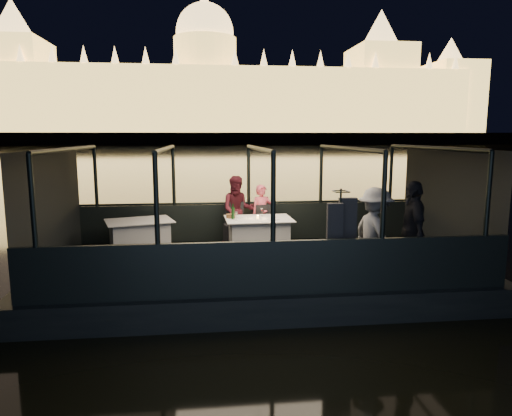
{
  "coord_description": "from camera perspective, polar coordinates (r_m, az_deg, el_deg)",
  "views": [
    {
      "loc": [
        -1.06,
        -8.99,
        3.06
      ],
      "look_at": [
        0.0,
        0.4,
        1.55
      ],
      "focal_mm": 32.0,
      "sensor_mm": 36.0,
      "label": 1
    }
  ],
  "objects": [
    {
      "name": "river_water",
      "position": [
        89.05,
        -5.81,
        7.05
      ],
      "size": [
        500.0,
        500.0,
        0.0
      ],
      "primitive_type": "plane",
      "color": "black",
      "rests_on": "ground"
    },
    {
      "name": "amber_candle",
      "position": [
        9.93,
        0.21,
        -1.1
      ],
      "size": [
        0.05,
        0.05,
        0.07
      ],
      "primitive_type": "cylinder",
      "rotation": [
        0.0,
        0.0,
        -0.02
      ],
      "color": "#FFB93F",
      "rests_on": "dining_table_central"
    },
    {
      "name": "person_woman_coral",
      "position": [
        10.81,
        0.76,
        -0.56
      ],
      "size": [
        0.58,
        0.46,
        1.41
      ],
      "primitive_type": "imported",
      "rotation": [
        0.0,
        0.0,
        0.26
      ],
      "color": "#E25263",
      "rests_on": "boat_deck"
    },
    {
      "name": "cabin_glass_starboard",
      "position": [
        7.14,
        2.17,
        1.35
      ],
      "size": [
        8.0,
        0.02,
        1.4
      ],
      "primitive_type": null,
      "color": "#99B2B2",
      "rests_on": "gunwale_starboard"
    },
    {
      "name": "canopy_ribs",
      "position": [
        9.16,
        0.28,
        0.23
      ],
      "size": [
        8.0,
        4.0,
        2.3
      ],
      "primitive_type": null,
      "color": "black",
      "rests_on": "boat_deck"
    },
    {
      "name": "wine_bottle",
      "position": [
        9.87,
        -2.89,
        -0.53
      ],
      "size": [
        0.07,
        0.07,
        0.33
      ],
      "primitive_type": "cylinder",
      "rotation": [
        0.0,
        0.0,
        0.01
      ],
      "color": "black",
      "rests_on": "dining_table_central"
    },
    {
      "name": "dining_table_aft",
      "position": [
        10.29,
        -14.32,
        -3.41
      ],
      "size": [
        1.62,
        1.36,
        0.74
      ],
      "primitive_type": "cube",
      "rotation": [
        0.0,
        0.0,
        0.29
      ],
      "color": "white",
      "rests_on": "boat_deck"
    },
    {
      "name": "parliament_building",
      "position": [
        185.81,
        -6.34,
        17.03
      ],
      "size": [
        220.0,
        32.0,
        60.0
      ],
      "primitive_type": null,
      "color": "#F2D18C",
      "rests_on": "embankment"
    },
    {
      "name": "end_wall_aft",
      "position": [
        10.41,
        22.71,
        0.59
      ],
      "size": [
        0.02,
        4.0,
        2.3
      ],
      "primitive_type": null,
      "color": "black",
      "rests_on": "boat_deck"
    },
    {
      "name": "passenger_dark",
      "position": [
        8.49,
        18.92,
        -3.03
      ],
      "size": [
        0.64,
        1.12,
        1.79
      ],
      "primitive_type": "imported",
      "rotation": [
        0.0,
        0.0,
        4.51
      ],
      "color": "black",
      "rests_on": "boat_deck"
    },
    {
      "name": "cabin_glass_port",
      "position": [
        11.08,
        -0.93,
        4.11
      ],
      "size": [
        8.0,
        0.02,
        1.4
      ],
      "primitive_type": null,
      "color": "#99B2B2",
      "rests_on": "gunwale_port"
    },
    {
      "name": "passenger_stripe",
      "position": [
        8.34,
        14.65,
        -3.05
      ],
      "size": [
        0.82,
        1.18,
        1.67
      ],
      "primitive_type": "imported",
      "rotation": [
        0.0,
        0.0,
        1.78
      ],
      "color": "silver",
      "rests_on": "boat_deck"
    },
    {
      "name": "gunwale_port",
      "position": [
        11.24,
        -0.92,
        -1.74
      ],
      "size": [
        8.0,
        0.08,
        0.9
      ],
      "primitive_type": "cube",
      "color": "black",
      "rests_on": "boat_deck"
    },
    {
      "name": "coat_stand",
      "position": [
        7.81,
        10.42,
        -3.33
      ],
      "size": [
        0.55,
        0.48,
        1.69
      ],
      "primitive_type": null,
      "rotation": [
        0.0,
        0.0,
        -0.25
      ],
      "color": "black",
      "rests_on": "boat_deck"
    },
    {
      "name": "wine_glass_white",
      "position": [
        9.72,
        -2.47,
        -1.0
      ],
      "size": [
        0.07,
        0.07,
        0.18
      ],
      "primitive_type": null,
      "rotation": [
        0.0,
        0.0,
        -0.2
      ],
      "color": "silver",
      "rests_on": "dining_table_central"
    },
    {
      "name": "wine_glass_red",
      "position": [
        10.22,
        0.74,
        -0.5
      ],
      "size": [
        0.07,
        0.07,
        0.18
      ],
      "primitive_type": null,
      "rotation": [
        0.0,
        0.0,
        0.24
      ],
      "color": "white",
      "rests_on": "dining_table_central"
    },
    {
      "name": "gunwale_starboard",
      "position": [
        7.38,
        2.11,
        -7.54
      ],
      "size": [
        8.0,
        0.08,
        0.9
      ],
      "primitive_type": "cube",
      "color": "black",
      "rests_on": "boat_deck"
    },
    {
      "name": "boat_hull",
      "position": [
        9.56,
        0.27,
        -9.6
      ],
      "size": [
        8.6,
        4.4,
        1.0
      ],
      "primitive_type": "cube",
      "color": "black",
      "rests_on": "river_water"
    },
    {
      "name": "end_wall_fore",
      "position": [
        9.56,
        -24.26,
        -0.21
      ],
      "size": [
        0.02,
        4.0,
        2.3
      ],
      "primitive_type": null,
      "color": "black",
      "rests_on": "boat_deck"
    },
    {
      "name": "chair_port_right",
      "position": [
        10.59,
        1.27,
        -2.42
      ],
      "size": [
        0.47,
        0.47,
        0.94
      ],
      "primitive_type": "cube",
      "rotation": [
        0.0,
        0.0,
        0.09
      ],
      "color": "black",
      "rests_on": "boat_deck"
    },
    {
      "name": "boat_deck",
      "position": [
        9.41,
        0.28,
        -6.83
      ],
      "size": [
        8.0,
        4.0,
        0.04
      ],
      "primitive_type": "cube",
      "color": "black",
      "rests_on": "boat_hull"
    },
    {
      "name": "plate_far",
      "position": [
        10.05,
        -1.77,
        -1.17
      ],
      "size": [
        0.29,
        0.29,
        0.01
      ],
      "primitive_type": "cylinder",
      "rotation": [
        0.0,
        0.0,
        0.28
      ],
      "color": "white",
      "rests_on": "dining_table_central"
    },
    {
      "name": "bread_basket",
      "position": [
        10.04,
        -3.16,
        -1.01
      ],
      "size": [
        0.27,
        0.27,
        0.08
      ],
      "primitive_type": "cylinder",
      "rotation": [
        0.0,
        0.0,
        -0.4
      ],
      "color": "brown",
      "rests_on": "dining_table_central"
    },
    {
      "name": "cabin_roof_glass",
      "position": [
        9.06,
        0.29,
        7.43
      ],
      "size": [
        8.0,
        4.0,
        0.02
      ],
      "primitive_type": null,
      "color": "#99B2B2",
      "rests_on": "boat_deck"
    },
    {
      "name": "plate_near",
      "position": [
        9.83,
        2.12,
        -1.41
      ],
      "size": [
        0.31,
        0.31,
        0.02
      ],
      "primitive_type": "cylinder",
      "rotation": [
        0.0,
        0.0,
        0.2
      ],
      "color": "silver",
      "rests_on": "dining_table_central"
    },
    {
      "name": "dining_table_central",
      "position": [
        10.04,
        0.33,
        -3.43
      ],
      "size": [
        1.48,
        1.1,
        0.77
      ],
      "primitive_type": "cube",
      "rotation": [
        0.0,
        0.0,
        0.03
      ],
      "color": "beige",
      "rests_on": "boat_deck"
    },
    {
      "name": "embankment",
      "position": [
        219.0,
        -6.24,
        8.47
      ],
      "size": [
        400.0,
        140.0,
        6.0
      ],
      "primitive_type": "cube",
      "color": "#423D33",
      "rests_on": "ground"
    },
    {
      "name": "chair_port_left",
      "position": [
        10.66,
        -2.66,
        -2.35
      ],
      "size": [
        0.54,
        0.54,
        0.99
      ],
      "primitive_type": "cube",
      "rotation": [
        0.0,
        0.0,
        0.19
      ],
      "color": "black",
      "rests_on": "boat_deck"
    },
    {
      "name": "person_man_maroon",
      "position": [
        10.79,
        -2.3,
        -0.59
      ],
      "size": [
        0.8,
        0.63,
        1.62
      ],
      "primitive_type": "imported",
      "rotation": [
        0.0,
        0.0,
        -0.04
      ],
      "color": "#42121B",
      "rests_on": "boat_deck"
    }
  ]
}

